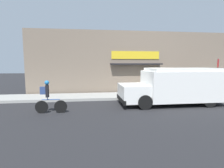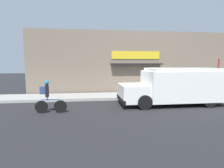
% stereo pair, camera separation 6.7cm
% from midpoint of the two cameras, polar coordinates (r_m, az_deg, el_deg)
% --- Properties ---
extents(ground_plane, '(70.00, 70.00, 0.00)m').
position_cam_midpoint_polar(ground_plane, '(11.79, 9.77, -5.05)').
color(ground_plane, '#232326').
extents(sidewalk, '(28.00, 2.20, 0.17)m').
position_cam_midpoint_polar(sidewalk, '(12.81, 8.31, -3.70)').
color(sidewalk, '#999993').
rests_on(sidewalk, ground_plane).
extents(storefront, '(16.25, 0.78, 4.88)m').
position_cam_midpoint_polar(storefront, '(13.90, 6.97, 6.91)').
color(storefront, '#756656').
rests_on(storefront, ground_plane).
extents(school_bus, '(5.91, 2.76, 2.12)m').
position_cam_midpoint_polar(school_bus, '(10.87, 19.79, -0.48)').
color(school_bus, white).
rests_on(school_bus, ground_plane).
extents(cyclist, '(1.51, 0.21, 1.59)m').
position_cam_midpoint_polar(cyclist, '(8.90, -20.31, -4.01)').
color(cyclist, black).
rests_on(cyclist, ground_plane).
extents(stop_sign_post, '(0.45, 0.45, 2.59)m').
position_cam_midpoint_polar(stop_sign_post, '(14.90, 31.08, 3.89)').
color(stop_sign_post, slate).
rests_on(stop_sign_post, sidewalk).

